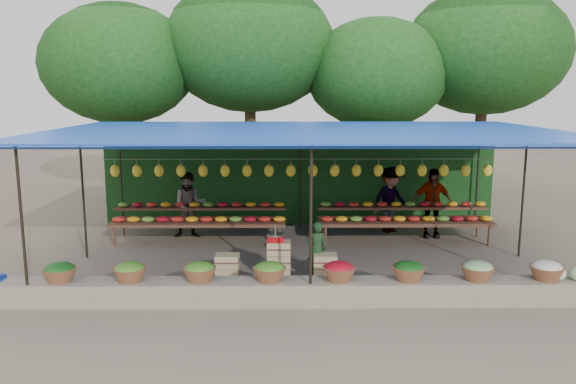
{
  "coord_description": "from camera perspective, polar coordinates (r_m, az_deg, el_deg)",
  "views": [
    {
      "loc": [
        -0.48,
        -12.01,
        3.61
      ],
      "look_at": [
        -0.35,
        0.2,
        1.43
      ],
      "focal_mm": 35.0,
      "sensor_mm": 36.0,
      "label": 1
    }
  ],
  "objects": [
    {
      "name": "stone_curb",
      "position": [
        9.88,
        2.24,
        -10.08
      ],
      "size": [
        10.6,
        0.55,
        0.4
      ],
      "primitive_type": "cube",
      "color": "#71685B",
      "rests_on": "ground"
    },
    {
      "name": "stall_canopy",
      "position": [
        12.12,
        1.66,
        5.7
      ],
      "size": [
        10.8,
        6.6,
        2.82
      ],
      "color": "black",
      "rests_on": "ground"
    },
    {
      "name": "ground",
      "position": [
        12.55,
        1.61,
        -6.6
      ],
      "size": [
        60.0,
        60.0,
        0.0
      ],
      "primitive_type": "plane",
      "color": "brown",
      "rests_on": "ground"
    },
    {
      "name": "customer_left",
      "position": [
        14.22,
        -9.95,
        -1.31
      ],
      "size": [
        0.89,
        0.74,
        1.65
      ],
      "primitive_type": "imported",
      "rotation": [
        0.0,
        0.0,
        0.15
      ],
      "color": "slate",
      "rests_on": "ground"
    },
    {
      "name": "vendor_seated",
      "position": [
        11.09,
        2.94,
        -5.85
      ],
      "size": [
        0.46,
        0.35,
        1.12
      ],
      "primitive_type": "imported",
      "rotation": [
        0.0,
        0.0,
        3.37
      ],
      "color": "#19381A",
      "rests_on": "ground"
    },
    {
      "name": "customer_right",
      "position": [
        14.47,
        14.38,
        -1.09
      ],
      "size": [
        1.03,
        0.43,
        1.75
      ],
      "primitive_type": "imported",
      "rotation": [
        0.0,
        0.0,
        -0.01
      ],
      "color": "slate",
      "rests_on": "ground"
    },
    {
      "name": "produce_baskets",
      "position": [
        9.76,
        1.66,
        -8.08
      ],
      "size": [
        8.98,
        0.58,
        0.34
      ],
      "color": "brown",
      "rests_on": "stone_curb"
    },
    {
      "name": "crate_counter",
      "position": [
        10.98,
        -1.08,
        -7.36
      ],
      "size": [
        2.36,
        0.36,
        0.77
      ],
      "color": "tan",
      "rests_on": "ground"
    },
    {
      "name": "netting_backdrop",
      "position": [
        15.35,
        1.18,
        1.28
      ],
      "size": [
        10.6,
        0.06,
        2.5
      ],
      "primitive_type": "cube",
      "color": "#1C4F1C",
      "rests_on": "ground"
    },
    {
      "name": "fruit_table_left",
      "position": [
        13.84,
        -8.97,
        -2.53
      ],
      "size": [
        4.21,
        0.95,
        0.93
      ],
      "color": "#4C2E1E",
      "rests_on": "ground"
    },
    {
      "name": "customer_mid",
      "position": [
        14.78,
        10.37,
        -0.79
      ],
      "size": [
        1.27,
        1.09,
        1.71
      ],
      "primitive_type": "imported",
      "rotation": [
        0.0,
        0.0,
        0.51
      ],
      "color": "slate",
      "rests_on": "ground"
    },
    {
      "name": "fruit_table_right",
      "position": [
        14.02,
        11.72,
        -2.46
      ],
      "size": [
        4.21,
        0.95,
        0.93
      ],
      "color": "#4C2E1E",
      "rests_on": "ground"
    },
    {
      "name": "weighing_scale",
      "position": [
        10.83,
        -1.28,
        -4.62
      ],
      "size": [
        0.33,
        0.33,
        0.35
      ],
      "color": "#B50E14",
      "rests_on": "crate_counter"
    },
    {
      "name": "tree_row",
      "position": [
        18.16,
        2.56,
        13.57
      ],
      "size": [
        16.51,
        5.5,
        7.12
      ],
      "color": "#351E13",
      "rests_on": "ground"
    }
  ]
}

